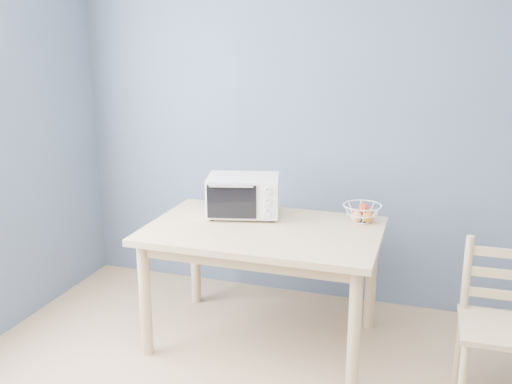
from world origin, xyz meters
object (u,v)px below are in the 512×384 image
(toaster_oven, at_px, (241,195))
(fruit_basket, at_px, (362,213))
(dining_chair, at_px, (500,329))
(dining_table, at_px, (263,244))

(toaster_oven, height_order, fruit_basket, toaster_oven)
(toaster_oven, bearing_deg, fruit_basket, -5.67)
(toaster_oven, xyz_separation_m, dining_chair, (1.55, -0.43, -0.46))
(dining_table, height_order, toaster_oven, toaster_oven)
(dining_table, distance_m, fruit_basket, 0.64)
(toaster_oven, bearing_deg, dining_table, -55.65)
(toaster_oven, height_order, dining_chair, toaster_oven)
(dining_table, relative_size, fruit_basket, 4.87)
(dining_chair, bearing_deg, fruit_basket, 144.13)
(toaster_oven, xyz_separation_m, fruit_basket, (0.76, 0.11, -0.08))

